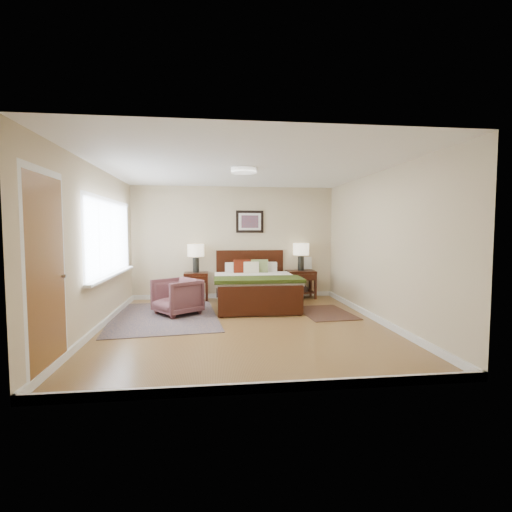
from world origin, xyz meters
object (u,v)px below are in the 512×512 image
at_px(bed, 255,282).
at_px(lamp_left, 196,253).
at_px(nightstand_right, 301,281).
at_px(lamp_right, 301,251).
at_px(rug_persian, 164,316).
at_px(armchair, 177,297).
at_px(nightstand_left, 196,278).

bearing_deg(bed, lamp_left, 148.35).
bearing_deg(nightstand_right, lamp_right, 90.00).
bearing_deg(bed, rug_persian, -156.13).
bearing_deg(rug_persian, lamp_left, 65.41).
bearing_deg(nightstand_right, lamp_left, 179.66).
distance_m(bed, lamp_right, 1.47).
height_order(nightstand_right, rug_persian, nightstand_right).
relative_size(bed, lamp_left, 3.23).
distance_m(lamp_left, rug_persian, 1.88).
bearing_deg(armchair, lamp_left, 131.07).
relative_size(nightstand_right, rug_persian, 0.25).
relative_size(lamp_right, armchair, 0.85).
height_order(armchair, rug_persian, armchair).
height_order(nightstand_right, lamp_left, lamp_left).
bearing_deg(armchair, rug_persian, -95.39).
relative_size(nightstand_right, lamp_right, 1.03).
height_order(nightstand_right, lamp_right, lamp_right).
bearing_deg(bed, armchair, -157.31).
bearing_deg(armchair, bed, 75.79).
bearing_deg(lamp_left, nightstand_left, -90.00).
bearing_deg(nightstand_left, bed, -30.91).
bearing_deg(nightstand_left, nightstand_right, 0.18).
xyz_separation_m(lamp_left, armchair, (-0.29, -1.36, -0.71)).
distance_m(bed, lamp_left, 1.51).
distance_m(nightstand_left, lamp_right, 2.40).
bearing_deg(lamp_right, lamp_left, 180.00).
height_order(nightstand_left, rug_persian, nightstand_left).
distance_m(bed, nightstand_right, 1.35).
bearing_deg(bed, nightstand_right, 32.54).
height_order(bed, rug_persian, bed).
xyz_separation_m(lamp_left, rug_persian, (-0.50, -1.49, -1.04)).
relative_size(bed, lamp_right, 3.23).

